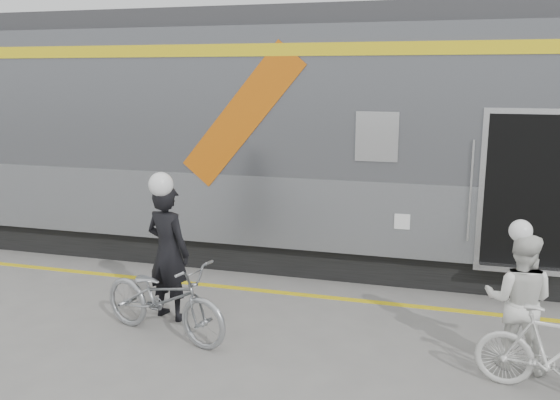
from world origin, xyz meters
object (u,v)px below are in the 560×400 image
(man, at_px, (168,252))
(bicycle_right, at_px, (555,353))
(woman, at_px, (519,301))
(bicycle_left, at_px, (164,298))

(man, height_order, bicycle_right, man)
(man, distance_m, woman, 4.19)
(woman, bearing_deg, bicycle_right, 129.18)
(man, distance_m, bicycle_right, 4.57)
(bicycle_left, distance_m, bicycle_right, 4.29)
(man, relative_size, bicycle_right, 1.17)
(man, xyz_separation_m, bicycle_right, (4.49, -0.73, -0.43))
(man, bearing_deg, bicycle_left, 126.21)
(man, bearing_deg, bicycle_right, -173.04)
(man, relative_size, bicycle_left, 0.95)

